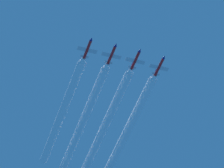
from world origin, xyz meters
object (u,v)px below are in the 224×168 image
at_px(jet_inner_left, 136,59).
at_px(jet_inner_right, 88,48).
at_px(jet_center, 112,54).
at_px(jet_far_left, 160,66).

xyz_separation_m(jet_inner_left, jet_inner_right, (21.07, -0.05, -0.07)).
xyz_separation_m(jet_center, jet_inner_right, (10.51, -0.09, 0.13)).
xyz_separation_m(jet_far_left, jet_inner_left, (10.99, 0.87, -0.23)).
bearing_deg(jet_inner_left, jet_inner_right, -0.13).
relative_size(jet_far_left, jet_inner_left, 1.00).
relative_size(jet_center, jet_inner_right, 1.00).
distance_m(jet_center, jet_inner_right, 10.51).
bearing_deg(jet_far_left, jet_center, 2.44).
xyz_separation_m(jet_inner_left, jet_center, (10.56, 0.05, -0.20)).
relative_size(jet_inner_left, jet_inner_right, 1.00).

